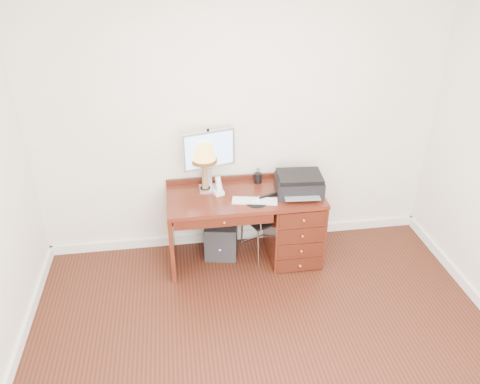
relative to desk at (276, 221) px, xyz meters
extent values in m
plane|color=black|center=(-0.32, -1.40, -0.41)|extent=(4.00, 4.00, 0.00)
plane|color=white|center=(-0.32, 0.35, 0.94)|extent=(4.00, 0.00, 4.00)
cube|color=white|center=(-0.32, 0.33, -0.36)|extent=(4.00, 0.03, 0.10)
cube|color=#561E12|center=(-0.32, -0.01, 0.32)|extent=(1.50, 0.65, 0.04)
cube|color=#561E12|center=(0.18, -0.01, -0.06)|extent=(0.50, 0.61, 0.71)
cube|color=#561E12|center=(-1.05, -0.01, -0.06)|extent=(0.04, 0.61, 0.71)
cube|color=#44170D|center=(-0.56, 0.29, 0.05)|extent=(0.96, 0.03, 0.39)
cube|color=#44170D|center=(-0.56, -0.31, 0.25)|extent=(0.91, 0.03, 0.09)
sphere|color=#BF8C3F|center=(0.18, -0.34, -0.06)|extent=(0.03, 0.03, 0.03)
cube|color=silver|center=(-0.63, 0.16, 0.34)|extent=(0.26, 0.22, 0.02)
cube|color=silver|center=(-0.63, 0.21, 0.45)|extent=(0.06, 0.04, 0.19)
cube|color=silver|center=(-0.63, 0.19, 0.75)|extent=(0.51, 0.17, 0.37)
cube|color=#4C8CF2|center=(-0.63, 0.17, 0.75)|extent=(0.46, 0.13, 0.33)
cube|color=white|center=(-0.25, -0.15, 0.35)|extent=(0.44, 0.20, 0.02)
cylinder|color=black|center=(-0.24, -0.17, 0.34)|extent=(0.20, 0.20, 0.01)
ellipsoid|color=white|center=(-0.24, -0.17, 0.36)|extent=(0.09, 0.06, 0.03)
cube|color=black|center=(0.20, -0.03, 0.41)|extent=(0.46, 0.37, 0.16)
cube|color=black|center=(0.20, -0.03, 0.51)|extent=(0.44, 0.35, 0.04)
cylinder|color=black|center=(-0.69, 0.15, 0.35)|extent=(0.10, 0.10, 0.02)
cone|color=olive|center=(-0.69, 0.15, 0.50)|extent=(0.06, 0.06, 0.30)
cone|color=#EEC34B|center=(-0.69, 0.15, 0.75)|extent=(0.24, 0.24, 0.19)
cylinder|color=#593814|center=(-0.69, 0.15, 0.65)|extent=(0.24, 0.24, 0.04)
cube|color=white|center=(-0.57, 0.04, 0.36)|extent=(0.11, 0.11, 0.04)
cube|color=white|center=(-0.57, 0.04, 0.45)|extent=(0.06, 0.07, 0.15)
cylinder|color=black|center=(-0.16, 0.22, 0.39)|extent=(0.08, 0.08, 0.10)
cube|color=black|center=(-0.12, 0.10, 0.00)|extent=(0.48, 0.48, 0.02)
cube|color=black|center=(-0.12, -0.08, 0.26)|extent=(0.31, 0.15, 0.22)
cylinder|color=silver|center=(-0.27, 0.25, -0.21)|extent=(0.02, 0.02, 0.41)
cylinder|color=silver|center=(0.04, 0.25, -0.21)|extent=(0.02, 0.02, 0.41)
cylinder|color=silver|center=(-0.27, -0.06, -0.21)|extent=(0.02, 0.02, 0.41)
cylinder|color=silver|center=(0.04, -0.06, -0.21)|extent=(0.02, 0.02, 0.41)
cylinder|color=silver|center=(-0.27, -0.08, 0.18)|extent=(0.02, 0.02, 0.37)
cylinder|color=silver|center=(0.04, -0.08, 0.18)|extent=(0.02, 0.02, 0.37)
cube|color=black|center=(-0.55, 0.10, -0.23)|extent=(0.38, 0.38, 0.38)
camera|label=1|loc=(-0.94, -3.85, 2.58)|focal=35.00mm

